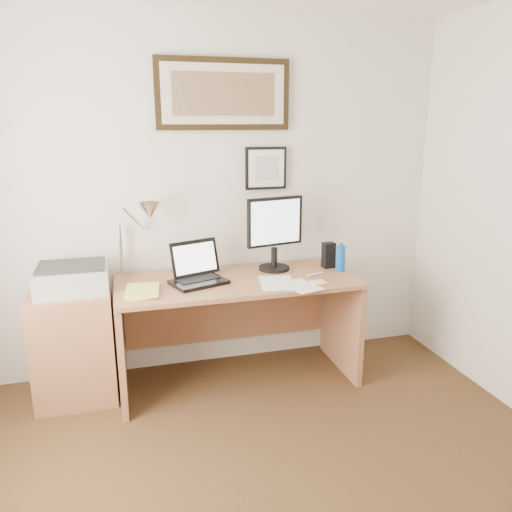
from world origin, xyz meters
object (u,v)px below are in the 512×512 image
object	(u,v)px
water_bottle	(341,259)
desk	(235,308)
book	(125,292)
printer	(72,278)
side_cabinet	(75,347)
lcd_monitor	(275,230)
laptop	(197,273)

from	to	relation	value
water_bottle	desk	distance (m)	0.82
water_bottle	desk	bearing A→B (deg)	172.56
book	desk	world-z (taller)	book
desk	printer	distance (m)	1.09
side_cabinet	water_bottle	bearing A→B (deg)	-1.96
desk	lcd_monitor	xyz separation A→B (m)	(0.31, 0.06, 0.53)
side_cabinet	book	distance (m)	0.54
book	printer	xyz separation A→B (m)	(-0.32, 0.19, 0.06)
book	printer	bearing A→B (deg)	149.25
water_bottle	printer	world-z (taller)	water_bottle
laptop	book	bearing A→B (deg)	-165.60
laptop	lcd_monitor	distance (m)	0.63
side_cabinet	book	world-z (taller)	book
lcd_monitor	water_bottle	bearing A→B (deg)	-19.48
lcd_monitor	printer	size ratio (longest dim) A/B	1.18
water_bottle	lcd_monitor	xyz separation A→B (m)	(-0.44, 0.16, 0.20)
laptop	printer	world-z (taller)	laptop
desk	lcd_monitor	world-z (taller)	lcd_monitor
side_cabinet	lcd_monitor	xyz separation A→B (m)	(1.38, 0.09, 0.68)
lcd_monitor	side_cabinet	bearing A→B (deg)	-176.14
side_cabinet	desk	distance (m)	1.08
water_bottle	printer	xyz separation A→B (m)	(-1.79, 0.10, -0.02)
lcd_monitor	printer	distance (m)	1.37
laptop	lcd_monitor	world-z (taller)	lcd_monitor
desk	laptop	world-z (taller)	laptop
printer	desk	bearing A→B (deg)	0.07
desk	printer	xyz separation A→B (m)	(-1.04, -0.00, 0.30)
water_bottle	laptop	xyz separation A→B (m)	(-1.01, 0.03, -0.03)
lcd_monitor	printer	xyz separation A→B (m)	(-1.35, -0.06, -0.22)
desk	laptop	distance (m)	0.40
water_bottle	desk	xyz separation A→B (m)	(-0.75, 0.10, -0.33)
book	lcd_monitor	size ratio (longest dim) A/B	0.54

